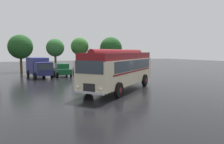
{
  "coord_description": "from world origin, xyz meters",
  "views": [
    {
      "loc": [
        -8.88,
        -15.85,
        3.34
      ],
      "look_at": [
        0.66,
        2.0,
        1.4
      ],
      "focal_mm": 35.0,
      "sensor_mm": 36.0,
      "label": 1
    }
  ],
  "objects": [
    {
      "name": "tree_far_right",
      "position": [
        4.91,
        22.23,
        4.18
      ],
      "size": [
        3.26,
        3.22,
        5.8
      ],
      "color": "#4C3823",
      "rests_on": "ground"
    },
    {
      "name": "car_mid_right",
      "position": [
        5.0,
        13.21,
        0.85
      ],
      "size": [
        2.38,
        4.39,
        1.66
      ],
      "color": "#4C5156",
      "rests_on": "ground"
    },
    {
      "name": "box_van",
      "position": [
        -3.97,
        13.53,
        1.36
      ],
      "size": [
        2.7,
        5.91,
        2.5
      ],
      "color": "navy",
      "rests_on": "ground"
    },
    {
      "name": "car_near_left",
      "position": [
        -1.0,
        13.22,
        0.85
      ],
      "size": [
        2.17,
        4.31,
        1.66
      ],
      "color": "#144C28",
      "rests_on": "ground"
    },
    {
      "name": "tree_extra_right",
      "position": [
        10.14,
        20.37,
        3.93
      ],
      "size": [
        4.19,
        4.14,
        5.95
      ],
      "color": "#4C3823",
      "rests_on": "ground"
    },
    {
      "name": "car_mid_left",
      "position": [
        1.88,
        13.59,
        0.85
      ],
      "size": [
        2.37,
        4.39,
        1.66
      ],
      "color": "navy",
      "rests_on": "ground"
    },
    {
      "name": "vintage_bus",
      "position": [
        0.65,
        0.49,
        1.89
      ],
      "size": [
        9.64,
        7.82,
        3.49
      ],
      "color": "beige",
      "rests_on": "ground"
    },
    {
      "name": "ground_plane",
      "position": [
        0.0,
        0.0,
        0.0
      ],
      "size": [
        120.0,
        120.0,
        0.0
      ],
      "primitive_type": "plane",
      "color": "black"
    },
    {
      "name": "tree_centre",
      "position": [
        -5.18,
        22.17,
        4.0
      ],
      "size": [
        3.9,
        3.9,
        5.98
      ],
      "color": "#4C3823",
      "rests_on": "ground"
    },
    {
      "name": "tree_right_of_centre",
      "position": [
        0.16,
        21.46,
        3.88
      ],
      "size": [
        3.04,
        3.04,
        5.44
      ],
      "color": "#4C3823",
      "rests_on": "ground"
    }
  ]
}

